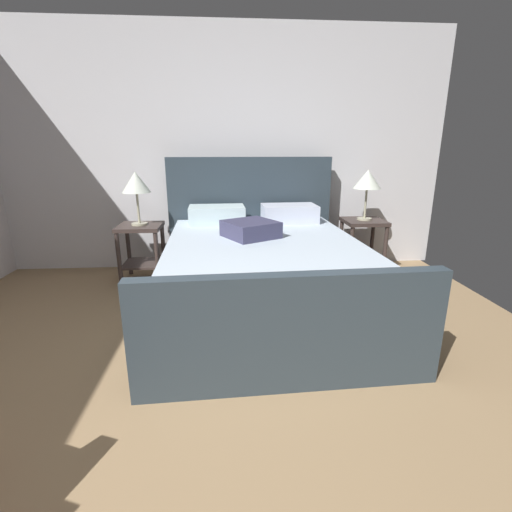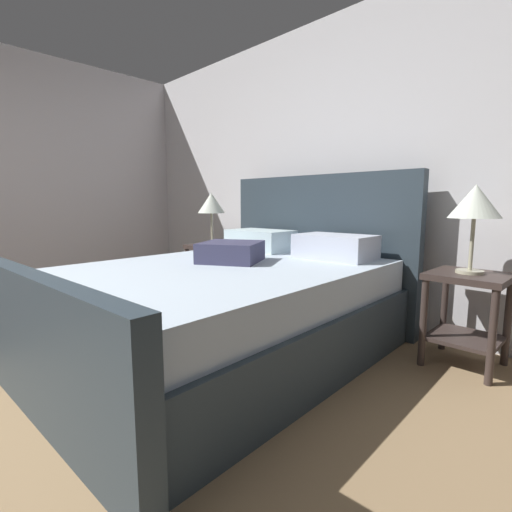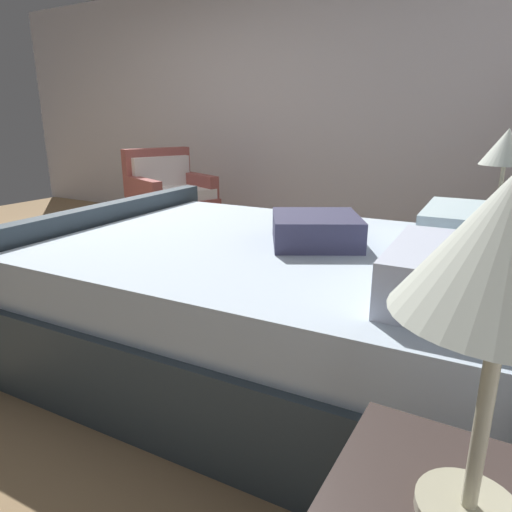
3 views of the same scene
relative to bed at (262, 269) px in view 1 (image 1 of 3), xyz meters
The scene contains 6 objects.
wall_back 1.67m from the bed, 103.91° to the left, with size 5.03×0.12×2.64m, color silver.
bed is the anchor object (origin of this frame).
nightstand_right 1.52m from the bed, 36.59° to the left, with size 0.44×0.44×0.60m.
table_lamp_right 1.66m from the bed, 36.59° to the left, with size 0.30×0.30×0.55m.
nightstand_left 1.46m from the bed, 146.51° to the left, with size 0.44×0.44×0.60m.
table_lamp_left 1.60m from the bed, 146.51° to the left, with size 0.28×0.28×0.54m.
Camera 1 is at (0.04, -0.92, 1.37)m, focal length 25.79 mm.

